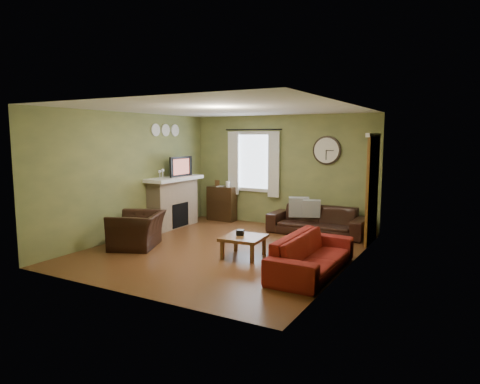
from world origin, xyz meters
The scene contains 31 objects.
floor centered at (0.00, 0.00, 0.00)m, with size 4.60×5.20×0.00m, color #5B331A.
ceiling centered at (0.00, 0.00, 2.60)m, with size 4.60×5.20×0.00m, color white.
wall_left centered at (-2.30, 0.00, 1.30)m, with size 0.00×5.20×2.60m, color olive.
wall_right centered at (2.30, 0.00, 1.30)m, with size 0.00×5.20×2.60m, color olive.
wall_back centered at (0.00, 2.60, 1.30)m, with size 4.60×0.00×2.60m, color olive.
wall_front centered at (0.00, -2.60, 1.30)m, with size 4.60×0.00×2.60m, color olive.
fireplace centered at (-2.10, 1.15, 0.55)m, with size 0.40×1.40×1.10m, color tan.
firebox centered at (-1.91, 1.15, 0.30)m, with size 0.04×0.60×0.55m, color black.
mantel centered at (-2.07, 1.15, 1.14)m, with size 0.58×1.60×0.08m, color white.
tv centered at (-2.05, 1.30, 1.35)m, with size 0.60×0.08×0.35m, color black.
tv_screen centered at (-1.97, 1.30, 1.41)m, with size 0.02×0.62×0.36m, color #994C3F.
medallion_left centered at (-2.28, 0.80, 2.25)m, with size 0.28×0.28×0.03m, color white.
medallion_mid centered at (-2.28, 1.15, 2.25)m, with size 0.28×0.28×0.03m, color white.
medallion_right centered at (-2.28, 1.50, 2.25)m, with size 0.28×0.28×0.03m, color white.
window_pane centered at (-0.70, 2.58, 1.50)m, with size 1.00×0.02×1.30m, color silver, non-canonical shape.
curtain_rod centered at (-0.70, 2.48, 2.27)m, with size 0.03×0.03×1.50m, color black.
curtain_left centered at (-1.25, 2.48, 1.45)m, with size 0.28×0.04×1.55m, color white.
curtain_right centered at (-0.15, 2.48, 1.45)m, with size 0.28×0.04×1.55m, color white.
wall_clock centered at (1.10, 2.55, 1.80)m, with size 0.64×0.06×0.64m, color white, non-canonical shape.
door centered at (2.27, 1.85, 1.05)m, with size 0.05×0.90×2.10m, color brown.
bookshelf centered at (-1.53, 2.38, 0.43)m, with size 0.72×0.31×0.86m, color black, non-canonical shape.
book centered at (-1.62, 2.32, 0.96)m, with size 0.17×0.24×0.02m, color brown.
sofa_brown centered at (1.09, 2.04, 0.30)m, with size 2.08×0.81×0.61m, color black.
pillow_left centered at (0.63, 2.13, 0.55)m, with size 0.45×0.13×0.45m, color #979C9F.
pillow_right centered at (0.94, 2.08, 0.55)m, with size 0.38×0.12×0.38m, color #979C9F.
sofa_red centered at (1.89, -0.51, 0.29)m, with size 2.00×0.78×0.59m, color maroon.
armchair centered at (-1.56, -0.66, 0.33)m, with size 1.02×0.89×0.66m, color black.
coffee_table centered at (0.54, -0.27, 0.19)m, with size 0.70×0.70×0.37m, color brown, non-canonical shape.
tissue_box centered at (0.45, -0.23, 0.40)m, with size 0.13×0.13×0.10m, color black.
wine_glass_a centered at (-2.05, 0.63, 1.28)m, with size 0.07×0.07×0.19m, color white, non-canonical shape.
wine_glass_b centered at (-2.05, 0.73, 1.29)m, with size 0.07×0.07×0.21m, color white, non-canonical shape.
Camera 1 is at (4.05, -6.69, 2.10)m, focal length 32.00 mm.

